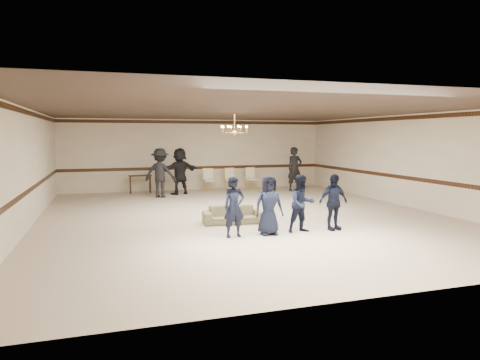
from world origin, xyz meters
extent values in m
cube|color=beige|center=(0.00, 0.00, 0.00)|extent=(12.00, 14.00, 0.01)
cube|color=#35251D|center=(0.00, 0.00, 3.20)|extent=(12.00, 14.00, 0.01)
cube|color=beige|center=(0.00, 7.00, 1.60)|extent=(12.00, 0.01, 3.20)
cube|color=beige|center=(0.00, -7.00, 1.60)|extent=(12.00, 0.01, 3.20)
cube|color=beige|center=(-6.00, 0.00, 1.60)|extent=(0.01, 14.00, 3.20)
cube|color=beige|center=(6.00, 0.00, 1.60)|extent=(0.01, 14.00, 3.20)
cube|color=#3A1E11|center=(0.00, 6.99, 1.00)|extent=(12.00, 0.02, 0.14)
cube|color=#3A1E11|center=(0.00, 6.99, 3.08)|extent=(12.00, 0.02, 0.14)
imported|color=black|center=(-1.08, -2.56, 0.74)|extent=(0.57, 0.40, 1.47)
imported|color=black|center=(-0.18, -2.56, 0.74)|extent=(0.73, 0.48, 1.47)
imported|color=black|center=(0.72, -2.56, 0.74)|extent=(0.73, 0.58, 1.47)
imported|color=black|center=(1.62, -2.56, 0.74)|extent=(0.90, 0.47, 1.47)
imported|color=#7D7353|center=(-0.64, -0.93, 0.24)|extent=(1.72, 0.80, 0.49)
imported|color=black|center=(-1.94, 4.86, 0.98)|extent=(1.46, 1.21, 1.96)
imported|color=black|center=(-1.04, 5.56, 0.98)|extent=(1.91, 1.11, 1.96)
imported|color=black|center=(4.06, 5.16, 0.98)|extent=(0.76, 0.55, 1.96)
cube|color=black|center=(-2.61, 6.43, 0.39)|extent=(0.97, 0.49, 0.78)
camera|label=1|loc=(-4.03, -12.42, 2.45)|focal=32.25mm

